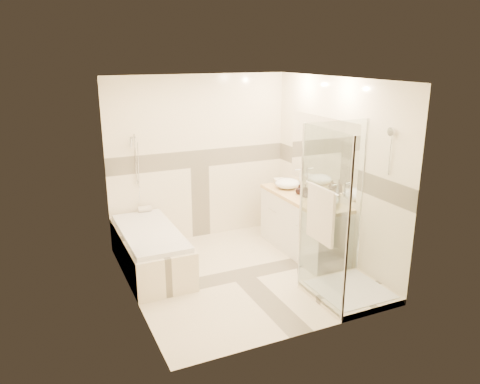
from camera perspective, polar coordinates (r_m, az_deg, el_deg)
name	(u,v)px	position (r m, az deg, el deg)	size (l,w,h in m)	color
room	(245,181)	(5.81, 0.58, 1.30)	(2.82, 3.02, 2.52)	#F3E3C1
bathtub	(151,248)	(6.36, -10.85, -6.70)	(0.75, 1.70, 0.56)	#F8E9C6
vanity	(303,224)	(6.80, 7.71, -3.89)	(0.58, 1.62, 0.85)	white
shower_enclosure	(340,256)	(5.65, 12.11, -7.65)	(0.96, 0.93, 2.04)	#F8E9C6
vessel_sink_near	(287,183)	(6.99, 5.80, 1.06)	(0.37, 0.37, 0.15)	white
vessel_sink_far	(323,200)	(6.24, 10.10, -0.96)	(0.42, 0.42, 0.17)	white
faucet_near	(300,176)	(7.08, 7.33, 1.94)	(0.11, 0.03, 0.28)	silver
faucet_far	(337,192)	(6.34, 11.74, -0.01)	(0.12, 0.03, 0.28)	silver
amenity_bottle_a	(305,191)	(6.59, 7.96, 0.15)	(0.08, 0.08, 0.18)	black
amenity_bottle_b	(299,189)	(6.72, 7.23, 0.32)	(0.11, 0.11, 0.14)	black
folded_towels	(280,182)	(7.18, 4.93, 1.22)	(0.15, 0.25, 0.08)	white
rolled_towel	(145,209)	(6.97, -11.56, -2.03)	(0.09, 0.09, 0.19)	white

